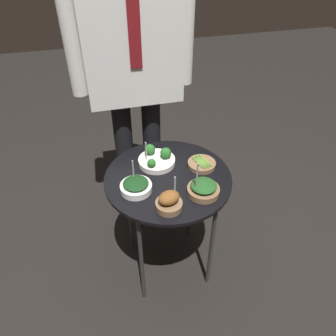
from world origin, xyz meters
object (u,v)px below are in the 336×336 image
object	(u,v)px
bowl_spinach_front_right	(203,189)
bowl_spinach_front_left	(136,186)
serving_cart	(168,185)
waiter_figure	(132,53)
bowl_roast_mid_left	(169,202)
bowl_asparagus_front_center	(202,164)
bowl_broccoli_mid_right	(157,159)

from	to	relation	value
bowl_spinach_front_right	bowl_spinach_front_left	xyz separation A→B (m)	(-0.28, 0.09, -0.00)
serving_cart	waiter_figure	world-z (taller)	waiter_figure
bowl_roast_mid_left	bowl_spinach_front_left	bearing A→B (deg)	128.40
bowl_spinach_front_right	bowl_asparagus_front_center	size ratio (longest dim) A/B	1.32
serving_cart	bowl_spinach_front_left	world-z (taller)	bowl_spinach_front_left
bowl_spinach_front_right	waiter_figure	bearing A→B (deg)	106.06
serving_cart	bowl_roast_mid_left	distance (m)	0.22
bowl_asparagus_front_center	bowl_roast_mid_left	bearing A→B (deg)	-133.95
bowl_spinach_front_left	bowl_asparagus_front_center	bearing A→B (deg)	15.15
serving_cart	bowl_asparagus_front_center	bearing A→B (deg)	11.02
bowl_asparagus_front_center	bowl_spinach_front_right	bearing A→B (deg)	-107.26
serving_cart	waiter_figure	distance (m)	0.67
serving_cart	bowl_spinach_front_left	xyz separation A→B (m)	(-0.16, -0.06, 0.08)
bowl_broccoli_mid_right	bowl_roast_mid_left	size ratio (longest dim) A/B	1.18
serving_cart	waiter_figure	xyz separation A→B (m)	(-0.06, 0.47, 0.48)
serving_cart	bowl_spinach_front_right	world-z (taller)	bowl_spinach_front_right
bowl_asparagus_front_center	waiter_figure	bearing A→B (deg)	118.33
bowl_spinach_front_right	bowl_asparagus_front_center	bearing A→B (deg)	72.74
bowl_spinach_front_right	bowl_asparagus_front_center	xyz separation A→B (m)	(0.06, 0.18, -0.01)
bowl_roast_mid_left	bowl_asparagus_front_center	distance (m)	0.32
bowl_spinach_front_right	serving_cart	bearing A→B (deg)	128.60
serving_cart	bowl_roast_mid_left	bearing A→B (deg)	-103.57
bowl_spinach_front_right	bowl_broccoli_mid_right	bearing A→B (deg)	119.23
bowl_roast_mid_left	waiter_figure	distance (m)	0.78
bowl_broccoli_mid_right	bowl_spinach_front_left	xyz separation A→B (m)	(-0.13, -0.17, -0.00)
serving_cart	bowl_asparagus_front_center	world-z (taller)	bowl_asparagus_front_center
serving_cart	bowl_spinach_front_left	bearing A→B (deg)	-160.48
bowl_spinach_front_right	bowl_spinach_front_left	bearing A→B (deg)	161.64
bowl_spinach_front_right	bowl_roast_mid_left	bearing A→B (deg)	-163.72
bowl_spinach_front_left	waiter_figure	world-z (taller)	waiter_figure
bowl_broccoli_mid_right	bowl_roast_mid_left	xyz separation A→B (m)	(-0.02, -0.31, 0.01)
bowl_spinach_front_left	waiter_figure	xyz separation A→B (m)	(0.10, 0.53, 0.40)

